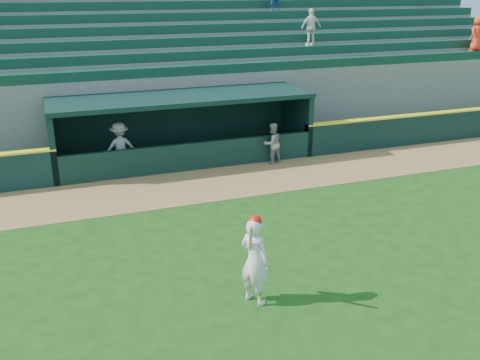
{
  "coord_description": "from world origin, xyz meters",
  "views": [
    {
      "loc": [
        -4.62,
        -10.97,
        6.2
      ],
      "look_at": [
        0.0,
        1.6,
        1.3
      ],
      "focal_mm": 40.0,
      "sensor_mm": 36.0,
      "label": 1
    }
  ],
  "objects": [
    {
      "name": "dugout_player_inside",
      "position": [
        -2.39,
        7.23,
        0.88
      ],
      "size": [
        1.18,
        0.73,
        1.77
      ],
      "primitive_type": "imported",
      "rotation": [
        0.0,
        0.0,
        3.2
      ],
      "color": "#A4A49F",
      "rests_on": "ground"
    },
    {
      "name": "batter_at_plate",
      "position": [
        -1.04,
        -2.08,
        0.98
      ],
      "size": [
        0.74,
        0.88,
        1.97
      ],
      "color": "silver",
      "rests_on": "ground"
    },
    {
      "name": "field_wall_right",
      "position": [
        12.25,
        6.55,
        0.6
      ],
      "size": [
        15.5,
        0.3,
        1.2
      ],
      "primitive_type": "cube",
      "color": "black",
      "rests_on": "ground"
    },
    {
      "name": "dugout",
      "position": [
        0.0,
        8.0,
        1.36
      ],
      "size": [
        9.4,
        2.8,
        2.46
      ],
      "color": "slate",
      "rests_on": "ground"
    },
    {
      "name": "wall_stripe_right",
      "position": [
        12.25,
        6.55,
        1.23
      ],
      "size": [
        15.5,
        0.32,
        0.06
      ],
      "primitive_type": "cube",
      "color": "yellow",
      "rests_on": "field_wall_right"
    },
    {
      "name": "stands",
      "position": [
        0.03,
        12.57,
        2.39
      ],
      "size": [
        34.5,
        6.27,
        7.57
      ],
      "color": "slate",
      "rests_on": "ground"
    },
    {
      "name": "ground",
      "position": [
        0.0,
        0.0,
        0.0
      ],
      "size": [
        120.0,
        120.0,
        0.0
      ],
      "primitive_type": "plane",
      "color": "#174010",
      "rests_on": "ground"
    },
    {
      "name": "warning_track",
      "position": [
        0.0,
        4.9,
        0.01
      ],
      "size": [
        40.0,
        3.0,
        0.01
      ],
      "primitive_type": "cube",
      "color": "olive",
      "rests_on": "ground"
    },
    {
      "name": "dugout_player_front",
      "position": [
        2.97,
        6.27,
        0.75
      ],
      "size": [
        0.84,
        0.72,
        1.51
      ],
      "primitive_type": "imported",
      "rotation": [
        0.0,
        0.0,
        3.37
      ],
      "color": "gray",
      "rests_on": "ground"
    }
  ]
}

